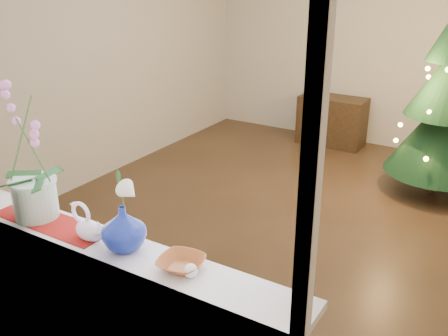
{
  "coord_description": "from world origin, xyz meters",
  "views": [
    {
      "loc": [
        1.61,
        -3.87,
        2.16
      ],
      "look_at": [
        0.1,
        -1.4,
        1.0
      ],
      "focal_mm": 40.0,
      "sensor_mm": 36.0,
      "label": 1
    }
  ],
  "objects_px": {
    "blue_vase": "(123,225)",
    "side_table": "(332,121)",
    "swan": "(88,223)",
    "xmas_tree": "(448,100)",
    "paperweight": "(191,271)",
    "amber_dish": "(181,264)",
    "orchid_pot": "(28,154)"
  },
  "relations": [
    {
      "from": "paperweight",
      "to": "blue_vase",
      "type": "bearing_deg",
      "value": 175.77
    },
    {
      "from": "xmas_tree",
      "to": "swan",
      "type": "bearing_deg",
      "value": -106.1
    },
    {
      "from": "blue_vase",
      "to": "paperweight",
      "type": "bearing_deg",
      "value": -4.23
    },
    {
      "from": "side_table",
      "to": "amber_dish",
      "type": "bearing_deg",
      "value": -78.28
    },
    {
      "from": "blue_vase",
      "to": "xmas_tree",
      "type": "bearing_deg",
      "value": 76.84
    },
    {
      "from": "xmas_tree",
      "to": "side_table",
      "type": "relative_size",
      "value": 2.31
    },
    {
      "from": "swan",
      "to": "blue_vase",
      "type": "relative_size",
      "value": 0.84
    },
    {
      "from": "amber_dish",
      "to": "side_table",
      "type": "distance_m",
      "value": 4.7
    },
    {
      "from": "blue_vase",
      "to": "swan",
      "type": "bearing_deg",
      "value": -173.39
    },
    {
      "from": "blue_vase",
      "to": "side_table",
      "type": "distance_m",
      "value": 4.66
    },
    {
      "from": "paperweight",
      "to": "xmas_tree",
      "type": "distance_m",
      "value": 3.74
    },
    {
      "from": "paperweight",
      "to": "amber_dish",
      "type": "distance_m",
      "value": 0.08
    },
    {
      "from": "blue_vase",
      "to": "side_table",
      "type": "relative_size",
      "value": 0.3
    },
    {
      "from": "side_table",
      "to": "orchid_pot",
      "type": "bearing_deg",
      "value": -90.02
    },
    {
      "from": "swan",
      "to": "blue_vase",
      "type": "bearing_deg",
      "value": -16.32
    },
    {
      "from": "swan",
      "to": "amber_dish",
      "type": "distance_m",
      "value": 0.54
    },
    {
      "from": "swan",
      "to": "xmas_tree",
      "type": "height_order",
      "value": "xmas_tree"
    },
    {
      "from": "orchid_pot",
      "to": "blue_vase",
      "type": "relative_size",
      "value": 2.85
    },
    {
      "from": "blue_vase",
      "to": "xmas_tree",
      "type": "xyz_separation_m",
      "value": [
        0.86,
        3.68,
        -0.08
      ]
    },
    {
      "from": "paperweight",
      "to": "xmas_tree",
      "type": "height_order",
      "value": "xmas_tree"
    },
    {
      "from": "blue_vase",
      "to": "paperweight",
      "type": "distance_m",
      "value": 0.41
    },
    {
      "from": "orchid_pot",
      "to": "xmas_tree",
      "type": "relative_size",
      "value": 0.37
    },
    {
      "from": "paperweight",
      "to": "xmas_tree",
      "type": "relative_size",
      "value": 0.03
    },
    {
      "from": "amber_dish",
      "to": "blue_vase",
      "type": "bearing_deg",
      "value": -179.38
    },
    {
      "from": "xmas_tree",
      "to": "side_table",
      "type": "xyz_separation_m",
      "value": [
        -1.45,
        0.89,
        -0.65
      ]
    },
    {
      "from": "amber_dish",
      "to": "xmas_tree",
      "type": "xyz_separation_m",
      "value": [
        0.53,
        3.68,
        0.03
      ]
    },
    {
      "from": "blue_vase",
      "to": "paperweight",
      "type": "xyz_separation_m",
      "value": [
        0.4,
        -0.03,
        -0.1
      ]
    },
    {
      "from": "amber_dish",
      "to": "side_table",
      "type": "bearing_deg",
      "value": 101.41
    },
    {
      "from": "side_table",
      "to": "swan",
      "type": "bearing_deg",
      "value": -84.89
    },
    {
      "from": "amber_dish",
      "to": "paperweight",
      "type": "bearing_deg",
      "value": -23.93
    },
    {
      "from": "swan",
      "to": "paperweight",
      "type": "bearing_deg",
      "value": -23.46
    },
    {
      "from": "swan",
      "to": "orchid_pot",
      "type": "bearing_deg",
      "value": 153.8
    }
  ]
}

